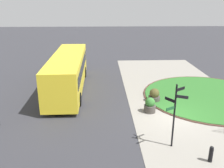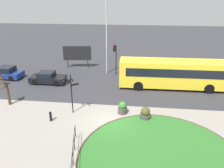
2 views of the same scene
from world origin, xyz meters
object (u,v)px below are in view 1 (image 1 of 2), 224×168
object	(u,v)px
planter_near_signpost	(154,96)
planter_kerbside	(150,106)
bollard_foreground	(211,154)
signpost_directional	(175,111)
bus_yellow	(68,71)

from	to	relation	value
planter_near_signpost	planter_kerbside	xyz separation A→B (m)	(-1.87, 0.68, 0.03)
bollard_foreground	signpost_directional	bearing A→B (deg)	46.71
bus_yellow	planter_kerbside	xyz separation A→B (m)	(-4.85, -6.10, -1.12)
signpost_directional	planter_kerbside	size ratio (longest dim) A/B	3.24
bollard_foreground	bus_yellow	xyz separation A→B (m)	(10.41, 7.95, 1.18)
signpost_directional	bus_yellow	xyz separation A→B (m)	(9.02, 6.48, -0.42)
bollard_foreground	planter_kerbside	xyz separation A→B (m)	(5.55, 1.85, 0.05)
bus_yellow	planter_near_signpost	size ratio (longest dim) A/B	10.84
signpost_directional	bus_yellow	distance (m)	11.12
bollard_foreground	planter_kerbside	size ratio (longest dim) A/B	0.79
signpost_directional	planter_kerbside	distance (m)	4.46
signpost_directional	planter_near_signpost	world-z (taller)	signpost_directional
signpost_directional	bus_yellow	size ratio (longest dim) A/B	0.31
signpost_directional	bollard_foreground	distance (m)	2.57
bus_yellow	planter_near_signpost	world-z (taller)	bus_yellow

